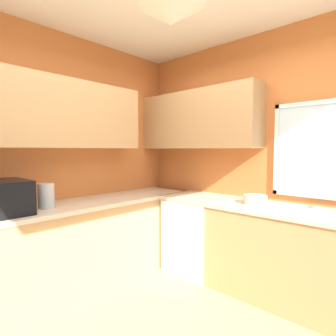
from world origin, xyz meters
TOP-DOWN VIEW (x-y plane):
  - room_shell at (-0.73, 0.52)m, footprint 3.53×3.34m
  - counter_run_left at (-1.39, 0.00)m, footprint 0.65×2.95m
  - counter_run_back at (0.21, 1.30)m, footprint 2.62×0.65m
  - dishwasher at (-0.73, 1.27)m, footprint 0.60×0.60m
  - microwave at (-1.39, -0.58)m, footprint 0.48×0.36m
  - kettle at (-1.37, -0.23)m, footprint 0.15×0.15m
  - sink_assembly at (0.69, 1.31)m, footprint 0.59×0.40m
  - bowl at (-0.02, 1.30)m, footprint 0.23×0.23m

SIDE VIEW (x-z plane):
  - dishwasher at x=-0.73m, z-range 0.00..0.84m
  - counter_run_left at x=-1.39m, z-range 0.00..0.88m
  - counter_run_back at x=0.21m, z-range 0.00..0.88m
  - sink_assembly at x=0.69m, z-range 0.80..0.99m
  - bowl at x=-0.02m, z-range 0.88..0.97m
  - kettle at x=-1.37m, z-range 0.88..1.12m
  - microwave at x=-1.39m, z-range 0.88..1.17m
  - room_shell at x=-0.73m, z-range 0.48..3.24m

